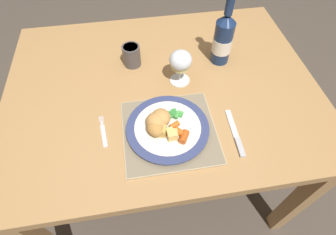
{
  "coord_description": "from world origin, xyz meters",
  "views": [
    {
      "loc": [
        -0.09,
        -0.69,
        1.46
      ],
      "look_at": [
        -0.01,
        -0.19,
        0.78
      ],
      "focal_mm": 28.0,
      "sensor_mm": 36.0,
      "label": 1
    }
  ],
  "objects_px": {
    "dining_table": "(162,101)",
    "fork": "(104,134)",
    "dinner_plate": "(168,128)",
    "drinking_cup": "(132,55)",
    "bottle": "(223,39)",
    "table_knife": "(236,136)",
    "wine_glass": "(181,62)"
  },
  "relations": [
    {
      "from": "dining_table",
      "to": "drinking_cup",
      "type": "relative_size",
      "value": 13.7
    },
    {
      "from": "table_knife",
      "to": "bottle",
      "type": "xyz_separation_m",
      "value": [
        0.05,
        0.37,
        0.1
      ]
    },
    {
      "from": "dining_table",
      "to": "table_knife",
      "type": "bearing_deg",
      "value": -53.37
    },
    {
      "from": "wine_glass",
      "to": "bottle",
      "type": "distance_m",
      "value": 0.2
    },
    {
      "from": "drinking_cup",
      "to": "dinner_plate",
      "type": "bearing_deg",
      "value": -75.94
    },
    {
      "from": "table_knife",
      "to": "dinner_plate",
      "type": "bearing_deg",
      "value": 164.93
    },
    {
      "from": "dinner_plate",
      "to": "wine_glass",
      "type": "xyz_separation_m",
      "value": [
        0.08,
        0.22,
        0.08
      ]
    },
    {
      "from": "dinner_plate",
      "to": "drinking_cup",
      "type": "xyz_separation_m",
      "value": [
        -0.09,
        0.35,
        0.03
      ]
    },
    {
      "from": "table_knife",
      "to": "drinking_cup",
      "type": "xyz_separation_m",
      "value": [
        -0.3,
        0.41,
        0.04
      ]
    },
    {
      "from": "dining_table",
      "to": "dinner_plate",
      "type": "xyz_separation_m",
      "value": [
        -0.01,
        -0.22,
        0.11
      ]
    },
    {
      "from": "wine_glass",
      "to": "drinking_cup",
      "type": "height_order",
      "value": "wine_glass"
    },
    {
      "from": "wine_glass",
      "to": "drinking_cup",
      "type": "relative_size",
      "value": 1.59
    },
    {
      "from": "bottle",
      "to": "drinking_cup",
      "type": "xyz_separation_m",
      "value": [
        -0.35,
        0.03,
        -0.06
      ]
    },
    {
      "from": "dining_table",
      "to": "dinner_plate",
      "type": "distance_m",
      "value": 0.24
    },
    {
      "from": "dinner_plate",
      "to": "table_knife",
      "type": "xyz_separation_m",
      "value": [
        0.22,
        -0.06,
        -0.01
      ]
    },
    {
      "from": "dining_table",
      "to": "drinking_cup",
      "type": "distance_m",
      "value": 0.22
    },
    {
      "from": "table_knife",
      "to": "wine_glass",
      "type": "height_order",
      "value": "wine_glass"
    },
    {
      "from": "wine_glass",
      "to": "bottle",
      "type": "relative_size",
      "value": 0.48
    },
    {
      "from": "wine_glass",
      "to": "dinner_plate",
      "type": "bearing_deg",
      "value": -110.29
    },
    {
      "from": "dinner_plate",
      "to": "drinking_cup",
      "type": "relative_size",
      "value": 3.15
    },
    {
      "from": "fork",
      "to": "table_knife",
      "type": "distance_m",
      "value": 0.43
    },
    {
      "from": "dining_table",
      "to": "table_knife",
      "type": "xyz_separation_m",
      "value": [
        0.2,
        -0.27,
        0.1
      ]
    },
    {
      "from": "dining_table",
      "to": "wine_glass",
      "type": "height_order",
      "value": "wine_glass"
    },
    {
      "from": "dinner_plate",
      "to": "table_knife",
      "type": "height_order",
      "value": "dinner_plate"
    },
    {
      "from": "dining_table",
      "to": "fork",
      "type": "relative_size",
      "value": 9.25
    },
    {
      "from": "dining_table",
      "to": "wine_glass",
      "type": "relative_size",
      "value": 8.61
    },
    {
      "from": "dinner_plate",
      "to": "drinking_cup",
      "type": "distance_m",
      "value": 0.36
    },
    {
      "from": "dinner_plate",
      "to": "fork",
      "type": "height_order",
      "value": "dinner_plate"
    },
    {
      "from": "dining_table",
      "to": "dinner_plate",
      "type": "height_order",
      "value": "dinner_plate"
    },
    {
      "from": "dining_table",
      "to": "dinner_plate",
      "type": "relative_size",
      "value": 4.35
    },
    {
      "from": "wine_glass",
      "to": "bottle",
      "type": "bearing_deg",
      "value": 26.54
    },
    {
      "from": "dinner_plate",
      "to": "fork",
      "type": "xyz_separation_m",
      "value": [
        -0.21,
        0.02,
        -0.01
      ]
    }
  ]
}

